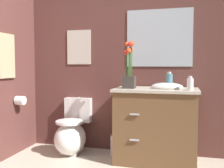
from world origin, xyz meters
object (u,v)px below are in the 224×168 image
object	(u,v)px
flower_vase	(129,71)
hanging_towel	(6,56)
soap_bottle	(169,81)
toilet	(72,134)
trash_bin	(118,146)
lotion_bottle	(190,84)
wall_mirror	(159,38)
toilet_paper_roll	(20,100)
wall_poster	(79,47)
vanity_cabinet	(156,124)

from	to	relation	value
flower_vase	hanging_towel	size ratio (longest dim) A/B	1.03
flower_vase	soap_bottle	size ratio (longest dim) A/B	2.81
soap_bottle	hanging_towel	bearing A→B (deg)	-169.62
toilet	trash_bin	size ratio (longest dim) A/B	2.54
trash_bin	hanging_towel	size ratio (longest dim) A/B	0.52
lotion_bottle	soap_bottle	bearing A→B (deg)	146.11
wall_mirror	toilet_paper_roll	xyz separation A→B (m)	(-1.66, -0.46, -0.77)
trash_bin	wall_mirror	size ratio (longest dim) A/B	0.34
lotion_bottle	wall_poster	bearing A→B (deg)	162.68
vanity_cabinet	flower_vase	world-z (taller)	flower_vase
toilet	wall_mirror	size ratio (longest dim) A/B	0.86
toilet_paper_roll	wall_mirror	bearing A→B (deg)	15.65
hanging_towel	toilet	bearing A→B (deg)	29.32
lotion_bottle	trash_bin	size ratio (longest dim) A/B	0.56
lotion_bottle	toilet_paper_roll	size ratio (longest dim) A/B	1.38
toilet	flower_vase	size ratio (longest dim) A/B	1.29
wall_poster	wall_mirror	distance (m)	1.06
hanging_towel	soap_bottle	bearing A→B (deg)	10.38
lotion_bottle	hanging_towel	world-z (taller)	hanging_towel
hanging_towel	vanity_cabinet	bearing A→B (deg)	11.25
wall_mirror	hanging_towel	size ratio (longest dim) A/B	1.54
toilet	trash_bin	world-z (taller)	toilet
vanity_cabinet	toilet_paper_roll	world-z (taller)	vanity_cabinet
wall_poster	hanging_towel	world-z (taller)	wall_poster
toilet	wall_mirror	world-z (taller)	wall_mirror
trash_bin	toilet_paper_roll	size ratio (longest dim) A/B	2.47
toilet	vanity_cabinet	xyz separation A→B (m)	(1.06, -0.03, 0.19)
toilet	flower_vase	xyz separation A→B (m)	(0.75, -0.09, 0.80)
wall_poster	toilet_paper_roll	world-z (taller)	wall_poster
toilet	trash_bin	xyz separation A→B (m)	(0.60, 0.01, -0.11)
flower_vase	vanity_cabinet	bearing A→B (deg)	11.91
soap_bottle	lotion_bottle	xyz separation A→B (m)	(0.22, -0.15, -0.02)
flower_vase	wall_poster	distance (m)	0.89
trash_bin	hanging_towel	bearing A→B (deg)	-163.26
toilet	lotion_bottle	size ratio (longest dim) A/B	4.56
trash_bin	wall_mirror	bearing A→B (deg)	29.37
vanity_cabinet	trash_bin	size ratio (longest dim) A/B	3.79
toilet	soap_bottle	bearing A→B (deg)	-1.31
lotion_bottle	wall_mirror	xyz separation A→B (m)	(-0.37, 0.44, 0.53)
flower_vase	wall_mirror	xyz separation A→B (m)	(0.30, 0.36, 0.40)
toilet	lotion_bottle	distance (m)	1.59
toilet_paper_roll	toilet	bearing A→B (deg)	18.16
flower_vase	hanging_towel	xyz separation A→B (m)	(-1.41, -0.28, 0.18)
vanity_cabinet	flower_vase	bearing A→B (deg)	-168.09
trash_bin	soap_bottle	bearing A→B (deg)	-3.46
vanity_cabinet	hanging_towel	xyz separation A→B (m)	(-1.71, -0.34, 0.79)
wall_poster	wall_mirror	bearing A→B (deg)	0.00
wall_mirror	vanity_cabinet	bearing A→B (deg)	-89.47
wall_poster	wall_mirror	xyz separation A→B (m)	(1.06, 0.00, 0.10)
trash_bin	wall_mirror	xyz separation A→B (m)	(0.46, 0.26, 1.31)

